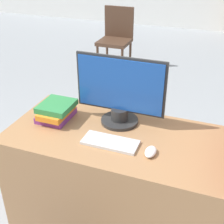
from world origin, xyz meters
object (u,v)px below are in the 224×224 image
far_chair (116,36)px  mouse (151,152)px  book_stack (56,111)px  keyboard (110,142)px  monitor (120,92)px

far_chair → mouse: bearing=-72.9°
mouse → far_chair: bearing=113.1°
book_stack → far_chair: size_ratio=0.27×
keyboard → mouse: size_ratio=3.03×
book_stack → mouse: bearing=-13.3°
mouse → keyboard: bearing=175.7°
mouse → book_stack: (-0.64, 0.15, 0.04)m
keyboard → mouse: bearing=-4.3°
keyboard → book_stack: size_ratio=1.27×
book_stack → far_chair: (-0.62, 2.82, -0.31)m
book_stack → keyboard: bearing=-18.2°
keyboard → mouse: (0.23, -0.02, 0.01)m
mouse → book_stack: size_ratio=0.42×
mouse → book_stack: book_stack is taller
monitor → book_stack: monitor is taller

